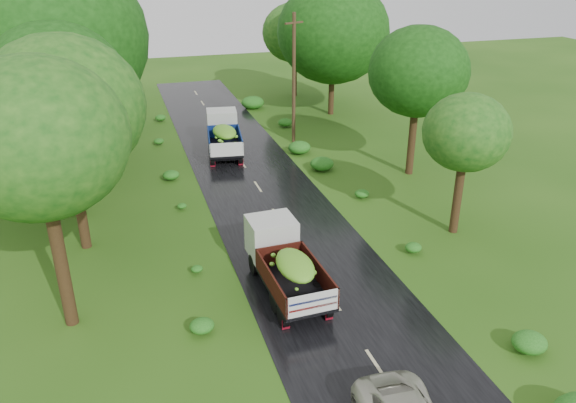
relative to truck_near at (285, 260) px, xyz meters
name	(u,v)px	position (x,y,z in m)	size (l,w,h in m)	color
ground	(376,365)	(1.59, -5.35, -1.34)	(120.00, 120.00, 0.00)	#234E10
road	(324,286)	(1.59, -0.35, -1.33)	(6.50, 80.00, 0.02)	black
road_lines	(316,274)	(1.59, 0.65, -1.32)	(0.12, 69.60, 0.00)	#BFB78C
truck_near	(285,260)	(0.00, 0.00, 0.00)	(2.21, 5.73, 2.38)	black
truck_far	(224,133)	(0.89, 17.11, 0.05)	(2.85, 6.11, 2.47)	black
utility_pole	(294,78)	(6.07, 17.88, 3.22)	(1.46, 0.75, 8.87)	#382616
trees_left	(56,52)	(-8.73, 17.11, 5.86)	(6.55, 34.65, 10.27)	black
trees_right	(348,49)	(10.76, 19.65, 4.70)	(5.43, 31.70, 8.51)	black
shrubs	(267,195)	(1.59, 8.65, -0.99)	(11.90, 44.00, 0.70)	#195B15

